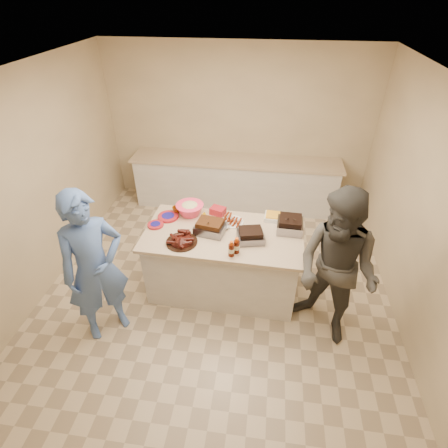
# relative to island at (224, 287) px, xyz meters

# --- Properties ---
(room) EXTENTS (4.50, 5.00, 2.70)m
(room) POSITION_rel_island_xyz_m (-0.08, -0.06, 0.00)
(room) COLOR #CBB38B
(room) RESTS_ON ground
(back_counter) EXTENTS (3.60, 0.64, 0.90)m
(back_counter) POSITION_rel_island_xyz_m (-0.08, 2.14, 0.45)
(back_counter) COLOR silver
(back_counter) RESTS_ON ground
(island) EXTENTS (1.95, 1.08, 0.91)m
(island) POSITION_rel_island_xyz_m (0.00, 0.00, 0.00)
(island) COLOR silver
(island) RESTS_ON ground
(rib_platter) EXTENTS (0.41, 0.41, 0.15)m
(rib_platter) POSITION_rel_island_xyz_m (-0.46, -0.25, 0.91)
(rib_platter) COLOR #41100B
(rib_platter) RESTS_ON island
(pulled_pork_tray) EXTENTS (0.39, 0.32, 0.11)m
(pulled_pork_tray) POSITION_rel_island_xyz_m (-0.16, -0.00, 0.91)
(pulled_pork_tray) COLOR #47230F
(pulled_pork_tray) RESTS_ON island
(brisket_tray) EXTENTS (0.35, 0.32, 0.09)m
(brisket_tray) POSITION_rel_island_xyz_m (0.33, -0.10, 0.91)
(brisket_tray) COLOR black
(brisket_tray) RESTS_ON island
(roasting_pan) EXTENTS (0.32, 0.32, 0.12)m
(roasting_pan) POSITION_rel_island_xyz_m (0.79, 0.17, 0.91)
(roasting_pan) COLOR gray
(roasting_pan) RESTS_ON island
(coleslaw_bowl) EXTENTS (0.37, 0.37, 0.25)m
(coleslaw_bowl) POSITION_rel_island_xyz_m (-0.49, 0.35, 0.91)
(coleslaw_bowl) COLOR #FE375F
(coleslaw_bowl) RESTS_ON island
(sausage_plate) EXTENTS (0.35, 0.35, 0.05)m
(sausage_plate) POSITION_rel_island_xyz_m (0.08, 0.24, 0.91)
(sausage_plate) COLOR silver
(sausage_plate) RESTS_ON island
(mac_cheese_dish) EXTENTS (0.30, 0.22, 0.08)m
(mac_cheese_dish) POSITION_rel_island_xyz_m (0.62, 0.38, 0.91)
(mac_cheese_dish) COLOR gold
(mac_cheese_dish) RESTS_ON island
(bbq_bottle_a) EXTENTS (0.07, 0.07, 0.20)m
(bbq_bottle_a) POSITION_rel_island_xyz_m (0.14, -0.40, 0.91)
(bbq_bottle_a) COLOR #3F1004
(bbq_bottle_a) RESTS_ON island
(bbq_bottle_b) EXTENTS (0.07, 0.07, 0.20)m
(bbq_bottle_b) POSITION_rel_island_xyz_m (0.19, -0.34, 0.91)
(bbq_bottle_b) COLOR #3F1004
(bbq_bottle_b) RESTS_ON island
(mustard_bottle) EXTENTS (0.04, 0.04, 0.11)m
(mustard_bottle) POSITION_rel_island_xyz_m (-0.28, 0.27, 0.91)
(mustard_bottle) COLOR #E6AC00
(mustard_bottle) RESTS_ON island
(sauce_bowl) EXTENTS (0.15, 0.05, 0.15)m
(sauce_bowl) POSITION_rel_island_xyz_m (-0.01, 0.10, 0.91)
(sauce_bowl) COLOR silver
(sauce_bowl) RESTS_ON island
(plate_stack_large) EXTENTS (0.27, 0.27, 0.03)m
(plate_stack_large) POSITION_rel_island_xyz_m (-0.75, 0.23, 0.91)
(plate_stack_large) COLOR maroon
(plate_stack_large) RESTS_ON island
(plate_stack_small) EXTENTS (0.21, 0.21, 0.03)m
(plate_stack_small) POSITION_rel_island_xyz_m (-0.86, 0.04, 0.91)
(plate_stack_small) COLOR maroon
(plate_stack_small) RESTS_ON island
(plastic_cup) EXTENTS (0.11, 0.10, 0.11)m
(plastic_cup) POSITION_rel_island_xyz_m (-0.67, 0.35, 0.91)
(plastic_cup) COLOR #8C4309
(plastic_cup) RESTS_ON island
(basket_stack) EXTENTS (0.22, 0.19, 0.09)m
(basket_stack) POSITION_rel_island_xyz_m (-0.13, 0.41, 0.91)
(basket_stack) COLOR maroon
(basket_stack) RESTS_ON island
(guest_blue) EXTENTS (1.75, 1.82, 0.44)m
(guest_blue) POSITION_rel_island_xyz_m (-1.26, -0.83, 0.00)
(guest_blue) COLOR #4E71BB
(guest_blue) RESTS_ON ground
(guest_gray) EXTENTS (1.91, 2.02, 0.71)m
(guest_gray) POSITION_rel_island_xyz_m (1.26, -0.53, 0.00)
(guest_gray) COLOR #484541
(guest_gray) RESTS_ON ground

